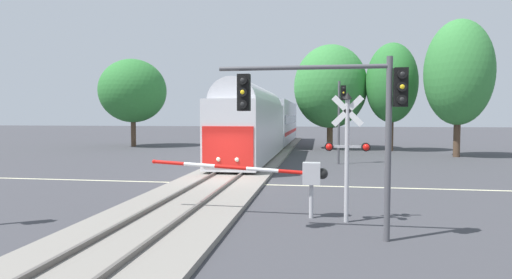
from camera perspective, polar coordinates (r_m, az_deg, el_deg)
The scene contains 12 objects.
ground_plane at distance 20.42m, azimuth -4.96°, elevation -6.05°, with size 220.00×220.00×0.00m, color #3D3D42.
road_centre_stripe at distance 20.42m, azimuth -4.96°, elevation -6.04°, with size 44.00×0.20×0.01m.
railway_track at distance 20.40m, azimuth -4.96°, elevation -5.79°, with size 4.40×80.00×0.32m.
commuter_train at distance 39.11m, azimuth 1.71°, elevation 2.51°, with size 3.04×37.91×5.16m.
crossing_gate_near at distance 13.55m, azimuth 4.79°, elevation -4.70°, with size 5.93×0.40×1.81m.
crossing_signal_mast at distance 13.02m, azimuth 12.41°, elevation -0.51°, with size 1.36×0.44×4.03m.
traffic_signal_far_side at distance 28.84m, azimuth 11.59°, elevation 4.17°, with size 0.53×0.38×5.66m.
traffic_signal_near_right at distance 11.15m, azimuth 10.94°, elevation 4.94°, with size 4.95×0.38×4.83m.
oak_far_right at distance 41.10m, azimuth 18.14°, elevation 7.39°, with size 4.74×4.74×10.11m.
maple_right_background at distance 37.20m, azimuth 26.07°, elevation 8.25°, with size 5.27×5.27×10.97m.
elm_centre_background at distance 42.19m, azimuth 10.17°, elevation 7.16°, with size 7.20×7.20×10.34m.
pine_left_background at distance 46.85m, azimuth -16.57°, elevation 6.41°, with size 7.15×7.15×9.40m.
Camera 1 is at (4.78, -19.57, 3.30)m, focal length 29.12 mm.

